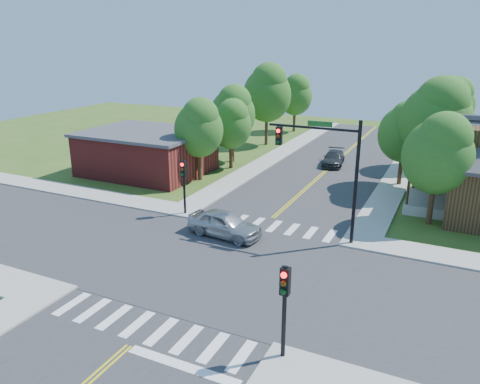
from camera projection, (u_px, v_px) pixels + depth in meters
The scene contains 25 objects.
ground at pixel (220, 266), 24.47m from camera, with size 100.00×100.00×0.00m, color #33531A.
road_ns at pixel (220, 265), 24.46m from camera, with size 10.00×90.00×0.04m, color #2D2D30.
road_ew at pixel (220, 265), 24.46m from camera, with size 90.00×10.00×0.04m, color #2D2D30.
intersection_patch at pixel (220, 266), 24.47m from camera, with size 10.20×10.20×0.06m, color #2D2D30.
sidewalk_nw at pixel (151, 163), 44.48m from camera, with size 40.00×40.00×0.14m.
crosswalk_north at pixel (265, 225), 29.77m from camera, with size 8.85×2.00×0.01m.
crosswalk_south at pixel (149, 328), 19.14m from camera, with size 8.85×2.00×0.01m.
centerline at pixel (220, 265), 24.45m from camera, with size 0.30×90.00×0.01m.
stop_bar at pixel (183, 367), 16.93m from camera, with size 4.60×0.45×0.09m, color white.
signal_mast_ne at pixel (327, 160), 26.15m from camera, with size 5.30×0.42×7.20m.
signal_pole_se at pixel (284, 296), 16.52m from camera, with size 0.34×0.42×3.80m.
signal_pole_nw at pixel (184, 177), 30.71m from camera, with size 0.34×0.42×3.80m.
building_nw at pixel (147, 152), 41.01m from camera, with size 10.40×8.40×3.73m.
tree_e_a at pixel (439, 152), 28.50m from camera, with size 4.27×4.05×7.25m.
tree_e_b at pixel (437, 118), 34.24m from camera, with size 5.22×4.95×8.87m.
tree_e_c at pixel (444, 109), 41.08m from camera, with size 4.91×4.67×8.35m.
tree_e_d at pixel (453, 101), 49.18m from camera, with size 4.53×4.30×7.69m.
tree_w_a at pixel (199, 126), 37.98m from camera, with size 4.07×3.87×6.92m.
tree_w_b at pixel (233, 112), 43.74m from camera, with size 4.34×4.13×7.38m.
tree_w_c at pixel (268, 91), 50.63m from camera, with size 5.30×5.04×9.01m.
tree_w_d at pixel (296, 94), 58.51m from camera, with size 4.29×4.07×7.29m.
tree_house at pixel (406, 130), 36.41m from camera, with size 4.06×3.85×6.90m.
tree_bldg at pixel (231, 123), 41.66m from camera, with size 3.76×3.58×6.40m.
car_silver at pixel (225, 224), 27.85m from camera, with size 4.79×2.34×1.57m, color #B4B8BC.
car_dgrey at pixel (334, 159), 43.74m from camera, with size 2.40×4.64×1.29m, color #2F3234.
Camera 1 is at (10.45, -19.44, 11.30)m, focal length 35.00 mm.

